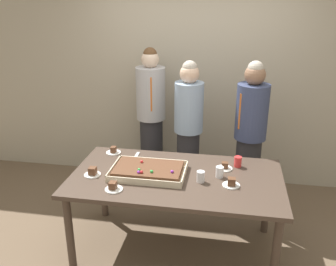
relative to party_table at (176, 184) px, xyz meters
name	(u,v)px	position (x,y,z in m)	size (l,w,h in m)	color
ground_plane	(176,248)	(0.00, 0.00, -0.71)	(12.00, 12.00, 0.00)	brown
interior_back_panel	(197,65)	(0.00, 1.60, 0.79)	(8.00, 0.12, 3.00)	#B2A893
party_table	(176,184)	(0.00, 0.00, 0.00)	(1.89, 1.03, 0.79)	#47382D
sheet_cake	(148,171)	(-0.25, -0.01, 0.12)	(0.67, 0.44, 0.10)	beige
plated_slice_near_left	(113,151)	(-0.71, 0.39, 0.10)	(0.15, 0.15, 0.07)	white
plated_slice_near_right	(225,167)	(0.42, 0.22, 0.10)	(0.15, 0.15, 0.07)	white
plated_slice_far_left	(93,173)	(-0.74, -0.12, 0.11)	(0.15, 0.15, 0.08)	white
plated_slice_far_right	(231,183)	(0.49, -0.10, 0.11)	(0.15, 0.15, 0.08)	white
plated_slice_center_front	(113,187)	(-0.48, -0.33, 0.11)	(0.15, 0.15, 0.07)	white
drink_cup_nearest	(220,172)	(0.38, 0.05, 0.13)	(0.07, 0.07, 0.10)	white
drink_cup_middle	(201,177)	(0.22, -0.07, 0.13)	(0.07, 0.07, 0.10)	white
drink_cup_far_end	(238,162)	(0.54, 0.29, 0.13)	(0.07, 0.07, 0.10)	red
cake_server_utensil	(136,156)	(-0.46, 0.34, 0.09)	(0.03, 0.20, 0.01)	silver
person_serving_front	(151,118)	(-0.49, 1.18, 0.21)	(0.34, 0.34, 1.75)	#28282D
person_green_shirt_behind	(250,136)	(0.66, 0.85, 0.18)	(0.34, 0.34, 1.69)	#28282D
person_striped_tie_right	(188,131)	(-0.01, 0.94, 0.17)	(0.32, 0.32, 1.66)	#28282D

